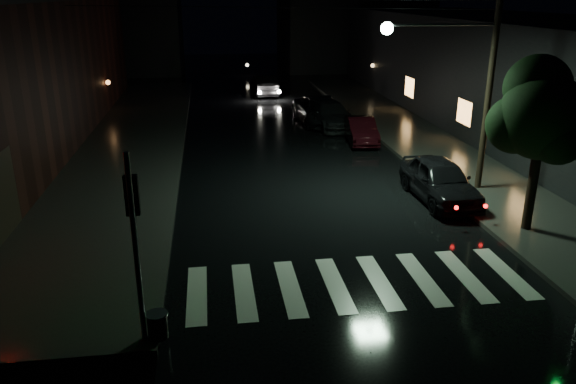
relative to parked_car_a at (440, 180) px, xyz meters
name	(u,v)px	position (x,y,z in m)	size (l,w,h in m)	color
ground	(245,301)	(-7.60, -6.25, -0.77)	(120.00, 120.00, 0.00)	black
sidewalk_left	(118,155)	(-12.60, 7.75, -0.70)	(6.00, 44.00, 0.15)	#282826
sidewalk_right	(424,143)	(2.40, 7.75, -0.70)	(4.00, 44.00, 0.15)	#282826
building_right	(519,72)	(9.40, 11.75, 2.23)	(10.00, 40.00, 6.00)	black
building_far_left	(106,29)	(-17.60, 38.75, 3.23)	(14.00, 10.00, 8.00)	black
building_far_right	(352,32)	(6.40, 38.75, 2.73)	(14.00, 10.00, 7.00)	black
crosswalk	(357,283)	(-4.60, -5.75, -0.77)	(9.00, 3.00, 0.01)	beige
signal_pole_corner	(147,280)	(-9.74, -7.71, 0.77)	(0.68, 0.61, 4.20)	slate
street_tree	(541,116)	(1.63, -3.11, 2.97)	(3.10, 2.90, 5.40)	black
utility_pole	(474,71)	(1.23, 0.75, 3.82)	(4.92, 0.44, 8.00)	black
parked_car_a	(440,180)	(0.00, 0.00, 0.00)	(1.83, 4.54, 1.55)	black
parked_car_b	(361,130)	(-0.64, 8.63, -0.14)	(1.35, 3.86, 1.27)	black
parked_car_c	(330,115)	(-1.49, 12.27, -0.05)	(2.02, 4.98, 1.44)	black
parked_car_d	(321,111)	(-1.80, 13.29, -0.01)	(2.52, 5.47, 1.52)	black
oncoming_car	(264,85)	(-4.10, 23.45, -0.02)	(1.60, 4.58, 1.51)	black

